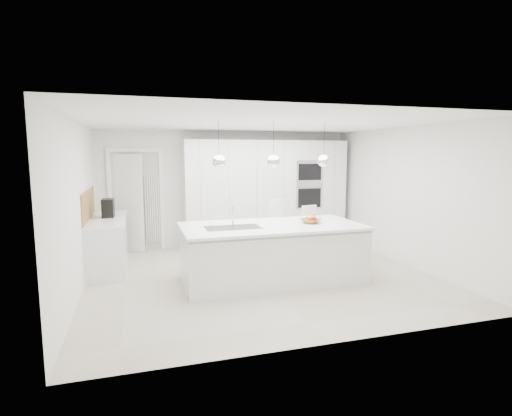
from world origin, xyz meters
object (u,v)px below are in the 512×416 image
object	(u,v)px
island_base	(273,254)
bar_stool_right	(312,233)
fruit_bowl	(311,221)
espresso_machine	(108,208)
bar_stool_left	(279,232)

from	to	relation	value
island_base	bar_stool_right	distance (m)	1.51
fruit_bowl	bar_stool_right	size ratio (longest dim) A/B	0.29
island_base	fruit_bowl	world-z (taller)	fruit_bowl
island_base	espresso_machine	xyz separation A→B (m)	(-2.53, 1.60, 0.63)
island_base	bar_stool_left	xyz separation A→B (m)	(0.46, 1.01, 0.15)
fruit_bowl	bar_stool_left	distance (m)	1.09
bar_stool_left	bar_stool_right	bearing A→B (deg)	-24.77
fruit_bowl	espresso_machine	size ratio (longest dim) A/B	0.92
island_base	fruit_bowl	distance (m)	0.82
espresso_machine	bar_stool_right	xyz separation A→B (m)	(3.65, -0.60, -0.55)
bar_stool_right	bar_stool_left	bearing A→B (deg)	165.67
espresso_machine	bar_stool_right	bearing A→B (deg)	-6.82
island_base	bar_stool_left	bearing A→B (deg)	65.56
island_base	espresso_machine	size ratio (longest dim) A/B	8.58
fruit_bowl	bar_stool_left	xyz separation A→B (m)	(-0.19, 1.01, -0.36)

